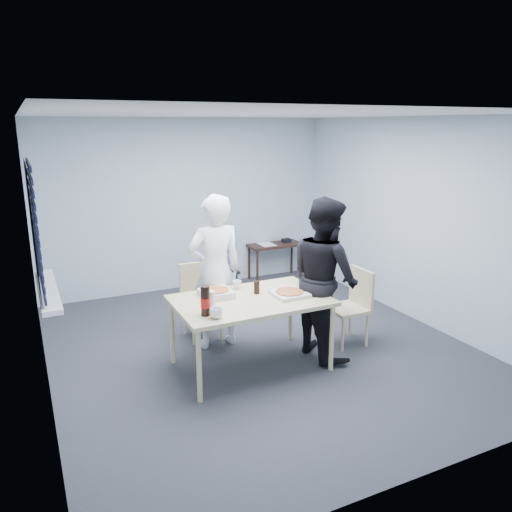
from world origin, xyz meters
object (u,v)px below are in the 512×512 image
chair_right (354,301)px  person_black (324,278)px  mug_b (237,285)px  backpack (225,257)px  person_white (215,272)px  side_table (275,248)px  stool (225,277)px  chair_far (200,295)px  soda_bottle (205,301)px  dining_table (251,304)px  mug_a (216,313)px

chair_right → person_black: 0.60m
mug_b → backpack: bearing=72.2°
person_white → side_table: person_white is taller
stool → backpack: (-0.00, -0.01, 0.31)m
chair_far → soda_bottle: bearing=-106.4°
person_black → side_table: (0.83, 2.72, -0.37)m
dining_table → mug_b: (0.00, 0.35, 0.11)m
side_table → soda_bottle: 3.71m
mug_b → mug_a: bearing=-126.1°
side_table → chair_right: bearing=-97.7°
person_white → person_black: size_ratio=1.00×
stool → soda_bottle: 2.56m
chair_right → stool: chair_right is taller
side_table → mug_b: 2.89m
dining_table → stool: bearing=75.3°
dining_table → soda_bottle: bearing=-157.7°
mug_b → dining_table: bearing=-90.1°
stool → backpack: bearing=-90.0°
dining_table → mug_a: 0.63m
soda_bottle → person_white: bearing=63.8°
chair_far → soda_bottle: (-0.37, -1.26, 0.39)m
side_table → backpack: 1.36m
chair_far → backpack: (0.73, 0.97, 0.16)m
mug_a → soda_bottle: 0.16m
side_table → soda_bottle: (-2.27, -2.91, 0.39)m
chair_far → chair_right: (1.54, -0.99, 0.00)m
dining_table → chair_far: size_ratio=1.76×
backpack → mug_a: size_ratio=3.34×
stool → soda_bottle: size_ratio=1.62×
dining_table → soda_bottle: soda_bottle is taller
backpack → chair_right: bearing=-53.8°
chair_right → chair_far: bearing=147.2°
mug_a → person_black: bearing=12.4°
person_white → stool: bearing=-116.1°
chair_right → person_white: bearing=156.7°
stool → mug_a: bearing=-113.8°
side_table → mug_b: size_ratio=8.88×
chair_far → soda_bottle: size_ratio=3.08×
stool → mug_a: (-1.04, -2.35, 0.45)m
person_white → side_table: size_ratio=1.99×
person_black → person_white: bearing=54.5°
stool → person_white: bearing=-116.1°
chair_far → side_table: (1.90, 1.65, -0.00)m
soda_bottle → chair_right: bearing=8.1°
stool → soda_bottle: bearing=-116.1°
chair_far → mug_a: bearing=-102.6°
chair_right → mug_a: size_ratio=7.24×
person_white → side_table: bearing=-132.3°
chair_right → person_black: bearing=-170.3°
dining_table → mug_a: (-0.51, -0.35, 0.11)m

